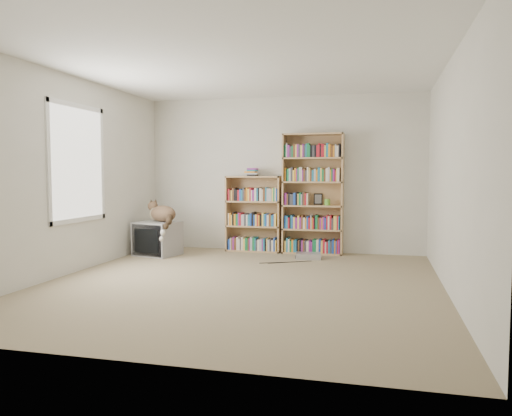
% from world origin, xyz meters
% --- Properties ---
extents(floor, '(4.50, 5.00, 0.01)m').
position_xyz_m(floor, '(0.00, 0.00, 0.00)').
color(floor, gray).
rests_on(floor, ground).
extents(wall_back, '(4.50, 0.02, 2.50)m').
position_xyz_m(wall_back, '(0.00, 2.50, 1.25)').
color(wall_back, silver).
rests_on(wall_back, floor).
extents(wall_front, '(4.50, 0.02, 2.50)m').
position_xyz_m(wall_front, '(0.00, -2.50, 1.25)').
color(wall_front, silver).
rests_on(wall_front, floor).
extents(wall_left, '(0.02, 5.00, 2.50)m').
position_xyz_m(wall_left, '(-2.25, 0.00, 1.25)').
color(wall_left, silver).
rests_on(wall_left, floor).
extents(wall_right, '(0.02, 5.00, 2.50)m').
position_xyz_m(wall_right, '(2.25, 0.00, 1.25)').
color(wall_right, silver).
rests_on(wall_right, floor).
extents(ceiling, '(4.50, 5.00, 0.02)m').
position_xyz_m(ceiling, '(0.00, 0.00, 2.50)').
color(ceiling, white).
rests_on(ceiling, wall_back).
extents(window, '(0.02, 1.22, 1.52)m').
position_xyz_m(window, '(-2.24, 0.20, 1.40)').
color(window, white).
rests_on(window, wall_left).
extents(crt_tv, '(0.70, 0.66, 0.52)m').
position_xyz_m(crt_tv, '(-1.80, 1.61, 0.26)').
color(crt_tv, '#979699').
rests_on(crt_tv, floor).
extents(cat, '(0.63, 0.69, 0.56)m').
position_xyz_m(cat, '(-1.70, 1.59, 0.61)').
color(cat, '#352316').
rests_on(cat, crt_tv).
extents(bookcase_tall, '(0.94, 0.30, 1.89)m').
position_xyz_m(bookcase_tall, '(0.51, 2.36, 0.89)').
color(bookcase_tall, tan).
rests_on(bookcase_tall, floor).
extents(bookcase_short, '(0.89, 0.30, 1.23)m').
position_xyz_m(bookcase_short, '(-0.45, 2.36, 0.56)').
color(bookcase_short, tan).
rests_on(bookcase_short, floor).
extents(book_stack, '(0.18, 0.23, 0.13)m').
position_xyz_m(book_stack, '(-0.46, 2.30, 1.29)').
color(book_stack, red).
rests_on(book_stack, bookcase_short).
extents(green_mug, '(0.09, 0.09, 0.10)m').
position_xyz_m(green_mug, '(0.74, 2.34, 0.82)').
color(green_mug, '#61AD31').
rests_on(green_mug, bookcase_tall).
extents(framed_print, '(0.13, 0.05, 0.18)m').
position_xyz_m(framed_print, '(0.59, 2.44, 0.86)').
color(framed_print, black).
rests_on(framed_print, bookcase_tall).
extents(dvd_player, '(0.40, 0.31, 0.08)m').
position_xyz_m(dvd_player, '(0.52, 1.84, 0.04)').
color(dvd_player, '#B9B9BE').
rests_on(dvd_player, floor).
extents(wall_outlet, '(0.01, 0.08, 0.13)m').
position_xyz_m(wall_outlet, '(-2.24, 1.95, 0.32)').
color(wall_outlet, silver).
rests_on(wall_outlet, wall_left).
extents(floor_cables, '(1.20, 0.70, 0.01)m').
position_xyz_m(floor_cables, '(-0.17, 1.48, 0.00)').
color(floor_cables, black).
rests_on(floor_cables, floor).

